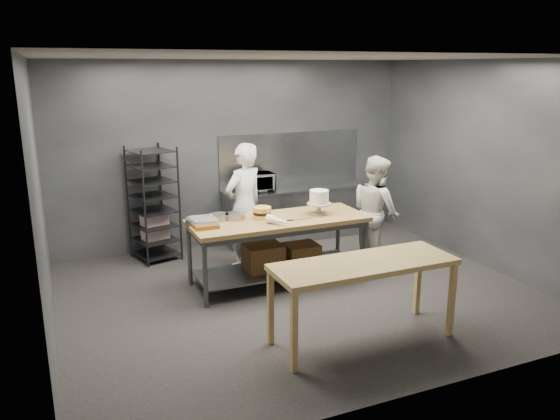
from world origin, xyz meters
name	(u,v)px	position (x,y,z in m)	size (l,w,h in m)	color
ground	(299,293)	(0.00, 0.00, 0.00)	(6.00, 6.00, 0.00)	black
back_wall	(236,153)	(0.00, 2.50, 1.50)	(6.00, 0.04, 3.00)	#4C4F54
work_table	(279,243)	(-0.10, 0.44, 0.57)	(2.40, 0.90, 0.92)	olive
near_counter	(364,269)	(0.09, -1.41, 0.81)	(2.00, 0.70, 0.90)	olive
back_counter	(298,213)	(1.00, 2.18, 0.45)	(2.60, 0.60, 0.90)	slate
splashback_panel	(291,158)	(1.00, 2.48, 1.35)	(2.60, 0.02, 0.90)	slate
speed_rack	(154,205)	(-1.47, 2.10, 0.86)	(0.75, 0.78, 1.75)	black
chef_behind	(244,206)	(-0.31, 1.23, 0.92)	(0.67, 0.44, 1.85)	white
chef_right	(376,212)	(1.48, 0.52, 0.83)	(0.80, 0.63, 1.66)	silver
microwave	(257,182)	(0.25, 2.18, 1.05)	(0.54, 0.37, 0.30)	black
frosted_cake_stand	(319,199)	(0.49, 0.41, 1.14)	(0.34, 0.34, 0.34)	#A89F86
layer_cake	(262,213)	(-0.31, 0.51, 1.00)	(0.24, 0.24, 0.16)	#EFBE4C
cake_pans	(215,218)	(-0.92, 0.64, 0.96)	(0.81, 0.36, 0.07)	gray
piping_bag	(279,221)	(-0.23, 0.13, 0.98)	(0.12, 0.12, 0.38)	white
offset_spatula	(296,220)	(0.08, 0.26, 0.93)	(0.36, 0.02, 0.02)	slate
pastry_clamshells	(204,222)	(-1.13, 0.45, 0.98)	(0.32, 0.37, 0.11)	#92621D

